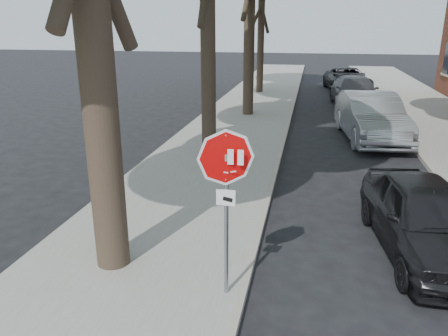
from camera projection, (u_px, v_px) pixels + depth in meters
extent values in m
plane|color=black|center=(271.00, 304.00, 6.69)|extent=(120.00, 120.00, 0.00)
cube|color=gray|center=(239.00, 124.00, 18.30)|extent=(4.00, 55.00, 0.12)
cube|color=#9E9384|center=(288.00, 126.00, 17.92)|extent=(0.12, 55.00, 0.13)
cube|color=#9E9384|center=(401.00, 131.00, 17.11)|extent=(0.12, 55.00, 0.13)
cylinder|color=gray|center=(226.00, 216.00, 6.37)|extent=(0.06, 0.06, 2.60)
cube|color=#99999E|center=(226.00, 157.00, 6.06)|extent=(0.05, 0.06, 0.10)
cylinder|color=#99999E|center=(226.00, 157.00, 6.06)|extent=(0.76, 0.32, 0.82)
cylinder|color=white|center=(226.00, 158.00, 6.05)|extent=(0.76, 0.32, 0.82)
cylinder|color=#C80807|center=(226.00, 158.00, 6.04)|extent=(0.68, 0.29, 0.74)
cube|color=white|center=(211.00, 156.00, 6.06)|extent=(0.08, 0.00, 0.22)
cube|color=white|center=(221.00, 156.00, 6.04)|extent=(0.08, 0.00, 0.22)
cube|color=white|center=(231.00, 157.00, 6.01)|extent=(0.08, 0.00, 0.22)
cube|color=white|center=(241.00, 158.00, 5.99)|extent=(0.08, 0.00, 0.22)
cube|color=silver|center=(218.00, 171.00, 6.11)|extent=(0.08, 0.00, 0.03)
cube|color=silver|center=(226.00, 172.00, 6.09)|extent=(0.08, 0.00, 0.03)
cube|color=silver|center=(233.00, 172.00, 6.07)|extent=(0.08, 0.00, 0.03)
cube|color=white|center=(226.00, 198.00, 6.24)|extent=(0.28, 0.02, 0.24)
cube|color=black|center=(228.00, 199.00, 6.23)|extent=(0.15, 0.00, 0.08)
cylinder|color=black|center=(261.00, 14.00, 25.28)|extent=(0.40, 0.40, 9.00)
imported|color=black|center=(425.00, 217.00, 8.02)|extent=(2.14, 4.28, 1.40)
imported|color=gray|center=(371.00, 117.00, 15.88)|extent=(2.41, 5.33, 1.70)
imported|color=#424247|center=(355.00, 92.00, 22.30)|extent=(2.52, 5.34, 1.51)
imported|color=black|center=(347.00, 80.00, 27.41)|extent=(3.00, 5.42, 1.44)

